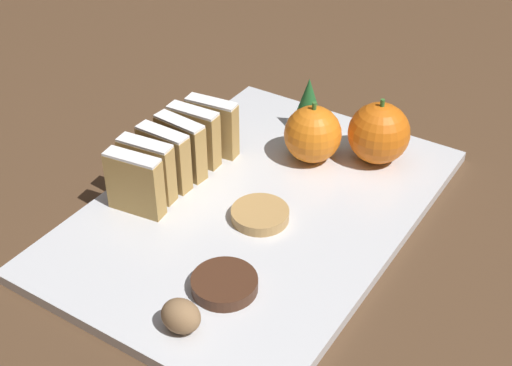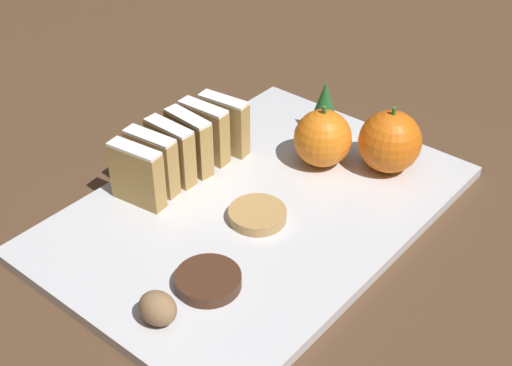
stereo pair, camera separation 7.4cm
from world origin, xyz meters
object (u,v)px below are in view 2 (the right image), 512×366
(orange_far, at_px, (323,138))
(walnut, at_px, (158,308))
(orange_near, at_px, (390,142))
(chocolate_cookie, at_px, (208,280))

(orange_far, xyz_separation_m, walnut, (0.03, -0.29, -0.02))
(orange_near, bearing_deg, chocolate_cookie, -95.54)
(walnut, xyz_separation_m, chocolate_cookie, (0.00, 0.06, -0.01))
(orange_far, height_order, chocolate_cookie, orange_far)
(walnut, bearing_deg, orange_near, 84.83)
(chocolate_cookie, bearing_deg, walnut, -93.47)
(orange_far, bearing_deg, chocolate_cookie, -80.78)
(orange_far, relative_size, chocolate_cookie, 1.20)
(orange_far, xyz_separation_m, chocolate_cookie, (0.04, -0.23, -0.03))
(orange_far, distance_m, chocolate_cookie, 0.24)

